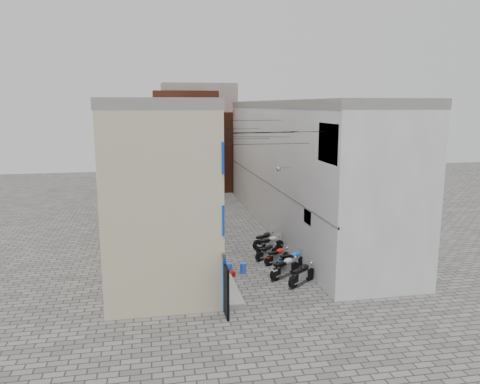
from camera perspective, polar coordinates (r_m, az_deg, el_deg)
ground at (r=21.21m, az=5.04°, el=-13.72°), size 90.00×90.00×0.00m
plinth at (r=32.88m, az=-4.66°, el=-4.60°), size 0.90×26.00×0.25m
building_left at (r=31.80m, az=-10.03°, el=2.80°), size 5.10×27.00×9.00m
building_right at (r=33.50m, az=7.32°, el=3.28°), size 5.94×26.00×9.00m
building_far_brick_left at (r=46.84m, az=-6.72°, el=5.96°), size 6.00×6.00×10.00m
building_far_brick_right at (r=49.51m, az=-1.07°, el=5.12°), size 5.00×6.00×8.00m
building_far_concrete at (r=52.94m, az=-5.05°, el=7.06°), size 8.00×5.00×11.00m
far_shopfront at (r=44.73m, az=-3.79°, el=0.89°), size 2.00×0.30×2.40m
overhead_wires at (r=26.81m, az=0.78°, el=7.18°), size 5.80×13.02×1.32m
motorcycle_a at (r=23.51m, az=7.56°, el=-9.73°), size 2.03×1.73×1.18m
motorcycle_b at (r=24.31m, az=5.52°, el=-8.97°), size 2.11×1.62×1.20m
motorcycle_c at (r=25.58m, az=6.38°, el=-8.07°), size 2.03×1.00×1.13m
motorcycle_d at (r=26.29m, az=4.60°, el=-7.62°), size 1.87×1.25×1.04m
motorcycle_e at (r=27.01m, az=3.32°, el=-7.14°), size 1.78×1.31×1.00m
motorcycle_f at (r=28.17m, az=3.68°, el=-6.20°), size 2.12×1.42×1.18m
motorcycle_g at (r=29.10m, az=3.03°, el=-5.69°), size 1.99×1.57×1.14m
person_a at (r=24.57m, az=-2.48°, el=-7.39°), size 0.54×0.71×1.77m
person_b at (r=21.85m, az=-2.17°, el=-9.78°), size 1.03×1.07×1.73m
water_jug_near at (r=24.89m, az=0.39°, el=-9.26°), size 0.43×0.43×0.54m
water_jug_far at (r=24.89m, az=-1.32°, el=-9.28°), size 0.36×0.36×0.52m
red_crate at (r=24.47m, az=-1.12°, el=-9.97°), size 0.49×0.44×0.25m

